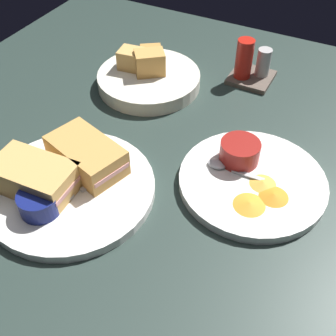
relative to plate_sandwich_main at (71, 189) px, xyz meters
The scene contains 12 objects.
ground_plane 16.56cm from the plate_sandwich_main, 56.62° to the left, with size 110.00×110.00×3.00cm, color #283833.
plate_sandwich_main is the anchor object (origin of this frame).
sandwich_half_near 6.09cm from the plate_sandwich_main, 90.66° to the left, with size 14.74×11.13×4.80cm.
sandwich_half_far 6.09cm from the plate_sandwich_main, 149.34° to the right, with size 13.58×8.21×4.80cm.
ramekin_dark_sauce 6.66cm from the plate_sandwich_main, 98.34° to the right, with size 6.25×6.25×3.32cm.
spoon_by_dark_ramekin 2.50cm from the plate_sandwich_main, 43.57° to the right, with size 6.05×9.36×0.80cm.
plate_chips_companion 29.68cm from the plate_sandwich_main, 30.42° to the left, with size 24.25×24.25×1.60cm, color white.
ramekin_light_gravy 28.57cm from the plate_sandwich_main, 39.44° to the left, with size 6.74×6.74×3.74cm.
spoon_by_gravy_ramekin 25.41cm from the plate_sandwich_main, 36.10° to the left, with size 9.87×2.24×0.80cm.
plantain_chip_scatter 30.46cm from the plate_sandwich_main, 22.92° to the left, with size 9.48×11.01×0.60cm.
bread_basket_rear 33.41cm from the plate_sandwich_main, 97.02° to the left, with size 21.75×21.75×7.81cm.
condiment_caddy 47.39cm from the plate_sandwich_main, 72.19° to the left, with size 9.00×9.00×9.50cm.
Camera 1 is at (26.24, -47.93, 51.31)cm, focal length 45.30 mm.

